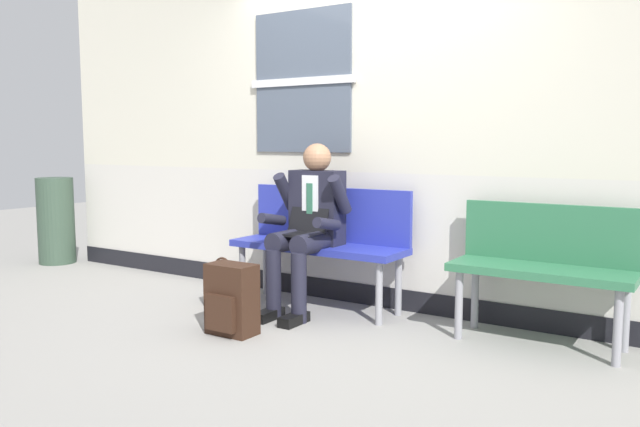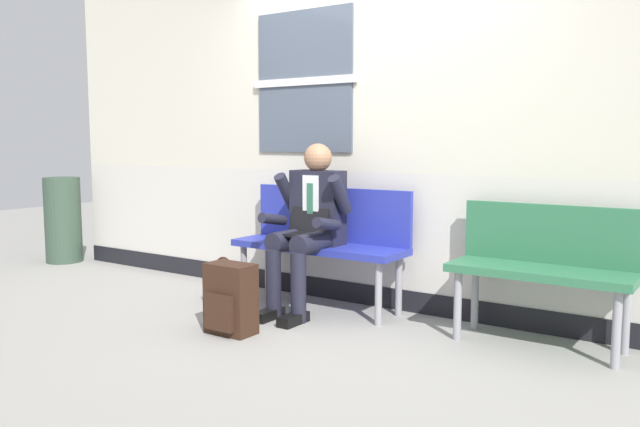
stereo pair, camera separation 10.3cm
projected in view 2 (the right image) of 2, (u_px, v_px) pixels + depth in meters
ground_plane at (332, 323)px, 4.49m from camera, size 18.00×18.00×0.00m
station_wall at (378, 100)px, 4.83m from camera, size 6.79×0.16×3.15m
bench_with_person at (323, 236)px, 4.89m from camera, size 1.37×0.42×0.91m
bench_empty at (544, 261)px, 3.96m from camera, size 1.09×0.42×0.87m
person_seated at (308, 223)px, 4.71m from camera, size 0.57×0.70×1.24m
backpack at (230, 299)px, 4.21m from camera, size 0.32×0.23×0.47m
handbag at (224, 289)px, 4.91m from camera, size 0.31×0.10×0.39m
trash_bin at (63, 220)px, 6.71m from camera, size 0.37×0.37×0.89m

